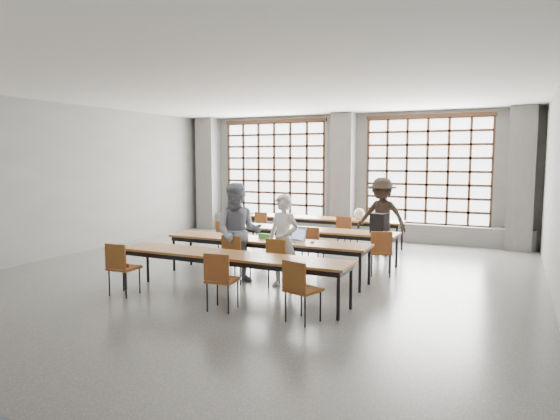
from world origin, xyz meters
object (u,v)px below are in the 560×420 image
object	(u,v)px
desk_row_c	(266,243)
chair_back_left	(264,225)
chair_mid_centre	(312,243)
student_back	(382,216)
chair_back_mid	(346,230)
chair_mid_right	(381,249)
chair_back_right	(380,233)
chair_front_left	(235,254)
student_female	(239,233)
laptop_front	(296,237)
chair_front_right	(280,258)
student_male	(283,241)
mouse	(312,242)
phone	(272,240)
chair_mid_left	(227,237)
desk_row_b	(305,232)
backpack	(379,223)
green_box	(265,236)
chair_near_right	(300,285)
chair_near_left	(121,264)
red_pouch	(124,265)
laptop_back	(377,218)
plastic_bag	(359,214)
desk_row_d	(230,258)
desk_row_a	(324,220)
chair_near_mid	(220,275)

from	to	relation	value
desk_row_c	chair_back_left	size ratio (longest dim) A/B	4.55
chair_mid_centre	student_back	bearing A→B (deg)	67.39
chair_back_mid	chair_mid_right	size ratio (longest dim) A/B	1.00
chair_back_right	chair_front_left	world-z (taller)	same
student_female	desk_row_c	bearing A→B (deg)	37.06
laptop_front	chair_front_right	bearing A→B (deg)	-88.69
student_male	student_female	size ratio (longest dim) A/B	0.90
chair_back_left	chair_front_left	world-z (taller)	same
mouse	phone	distance (m)	0.77
chair_mid_left	chair_front_right	bearing A→B (deg)	-38.54
desk_row_b	student_male	distance (m)	2.19
backpack	chair_front_right	bearing A→B (deg)	-101.73
chair_mid_centre	green_box	xyz separation A→B (m)	(-0.58, -0.93, 0.24)
desk_row_b	chair_mid_centre	xyz separation A→B (m)	(0.40, -0.63, -0.13)
student_back	desk_row_b	bearing A→B (deg)	-125.66
chair_near_right	student_male	bearing A→B (deg)	121.46
desk_row_b	chair_back_mid	distance (m)	1.48
chair_back_right	chair_mid_left	distance (m)	3.53
chair_mid_right	chair_front_left	distance (m)	2.79
chair_near_left	red_pouch	bearing A→B (deg)	92.34
desk_row_c	chair_back_right	xyz separation A→B (m)	(1.43, 3.03, -0.13)
chair_back_mid	student_female	xyz separation A→B (m)	(-0.91, -3.53, 0.37)
laptop_back	mouse	size ratio (longest dim) A/B	4.47
chair_near_right	plastic_bag	bearing A→B (deg)	98.62
chair_back_mid	phone	distance (m)	3.16
student_female	plastic_bag	distance (m)	4.33
mouse	backpack	size ratio (longest dim) A/B	0.24
laptop_back	backpack	xyz separation A→B (m)	(0.57, -2.07, 0.14)
student_male	plastic_bag	world-z (taller)	student_male
chair_front_right	laptop_back	bearing A→B (deg)	82.60
chair_mid_left	chair_mid_right	world-z (taller)	same
laptop_front	laptop_back	bearing A→B (deg)	80.88
chair_back_mid	laptop_front	world-z (taller)	laptop_front
chair_near_right	red_pouch	world-z (taller)	chair_near_right
desk_row_c	chair_near_right	size ratio (longest dim) A/B	4.55
desk_row_d	red_pouch	size ratio (longest dim) A/B	20.00
chair_back_mid	chair_near_right	bearing A→B (deg)	-79.04
desk_row_a	green_box	size ratio (longest dim) A/B	16.00
desk_row_d	laptop_front	world-z (taller)	laptop_front
chair_back_mid	chair_mid_left	distance (m)	2.90
chair_mid_centre	phone	distance (m)	1.18
chair_near_mid	laptop_back	xyz separation A→B (m)	(0.81, 5.93, 0.25)
chair_back_mid	chair_near_left	size ratio (longest dim) A/B	1.00
desk_row_a	chair_back_left	size ratio (longest dim) A/B	4.55
student_male	student_female	distance (m)	0.90
chair_back_right	chair_mid_left	size ratio (longest dim) A/B	1.00
student_back	chair_mid_left	bearing A→B (deg)	-138.62
chair_near_left	red_pouch	xyz separation A→B (m)	(-0.00, 0.08, -0.04)
desk_row_b	chair_mid_right	distance (m)	1.93
desk_row_a	chair_mid_left	bearing A→B (deg)	-116.06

